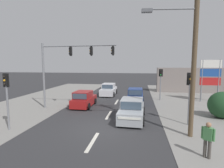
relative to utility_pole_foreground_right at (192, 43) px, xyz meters
The scene contains 18 objects.
ground_plane 7.39m from the utility_pole_foreground_right, behind, with size 140.00×140.00×0.00m, color #303033.
lane_dash_near 7.52m from the utility_pole_foreground_right, 163.90° to the right, with size 0.20×2.40×0.01m, color silver.
lane_dash_mid 8.16m from the utility_pole_foreground_right, 146.01° to the left, with size 0.20×2.40×0.01m, color silver.
lane_dash_far 11.25m from the utility_pole_foreground_right, 121.42° to the left, with size 0.20×2.40×0.01m, color silver.
kerb_left_verge 15.33m from the utility_pole_foreground_right, 161.80° to the left, with size 8.00×40.00×0.02m, color gray.
utility_pole_foreground_right is the anchor object (origin of this frame).
traffic_signal_mast 10.38m from the utility_pole_foreground_right, 152.44° to the left, with size 6.89×0.54×6.00m.
pedestal_signal_right_kerb 3.48m from the utility_pole_foreground_right, 74.98° to the left, with size 0.44×0.31×3.56m.
pedestal_signal_left_kerb 11.18m from the utility_pole_foreground_right, behind, with size 0.44×0.30×3.56m.
pedestal_signal_far_median 10.63m from the utility_pole_foreground_right, 92.21° to the left, with size 0.43×0.31×3.56m.
shopping_plaza_sign 11.42m from the utility_pole_foreground_right, 64.65° to the left, with size 2.10×0.16×4.60m.
roadside_bush 6.86m from the utility_pole_foreground_right, 47.85° to the left, with size 2.21×1.89×2.04m.
shopfront_wall_far 17.83m from the utility_pole_foreground_right, 70.61° to the left, with size 12.00×1.00×3.60m, color gray.
hatchback_kerbside_parked 9.99m from the utility_pole_foreground_right, 110.95° to the left, with size 1.78×3.64×1.53m.
sedan_crossing_left 6.21m from the utility_pole_foreground_right, 140.98° to the left, with size 2.00×4.29×1.56m.
hatchback_oncoming_near 11.02m from the utility_pole_foreground_right, 143.63° to the left, with size 1.80×3.65×1.53m.
sedan_receding_far 15.02m from the utility_pole_foreground_right, 118.37° to the left, with size 1.91×4.25×1.56m.
pedestrian_at_kerb 4.89m from the utility_pole_foreground_right, 85.36° to the right, with size 0.46×0.39×1.63m.
Camera 1 is at (2.40, -10.62, 4.11)m, focal length 28.00 mm.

